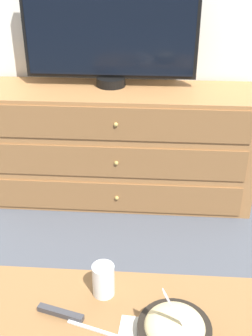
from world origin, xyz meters
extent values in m
plane|color=#474C56|center=(0.00, 0.00, 0.00)|extent=(12.00, 12.00, 0.00)
cube|color=#9E6B3D|center=(0.09, -0.25, 0.34)|extent=(1.55, 0.43, 0.69)
cube|color=brown|center=(0.09, -0.46, 0.11)|extent=(1.43, 0.01, 0.18)
sphere|color=tan|center=(0.09, -0.47, 0.11)|extent=(0.02, 0.02, 0.02)
cube|color=brown|center=(0.09, -0.46, 0.34)|extent=(1.43, 0.01, 0.18)
sphere|color=tan|center=(0.09, -0.47, 0.34)|extent=(0.02, 0.02, 0.02)
cube|color=brown|center=(0.09, -0.46, 0.57)|extent=(1.43, 0.01, 0.18)
sphere|color=tan|center=(0.09, -0.47, 0.57)|extent=(0.02, 0.02, 0.02)
cylinder|color=black|center=(0.03, -0.17, 0.71)|extent=(0.17, 0.17, 0.05)
cube|color=black|center=(0.03, -0.17, 1.03)|extent=(0.96, 0.04, 0.58)
cube|color=black|center=(0.03, -0.19, 1.03)|extent=(0.92, 0.01, 0.54)
cube|color=olive|center=(0.19, -1.69, 0.45)|extent=(0.91, 0.47, 0.02)
cylinder|color=brown|center=(-0.23, -1.50, 0.22)|extent=(0.04, 0.04, 0.44)
cylinder|color=black|center=(0.36, -1.71, 0.48)|extent=(0.21, 0.21, 0.04)
ellipsoid|color=beige|center=(0.36, -1.71, 0.50)|extent=(0.17, 0.17, 0.08)
cube|color=silver|center=(0.37, -1.73, 0.57)|extent=(0.08, 0.03, 0.16)
cube|color=silver|center=(0.33, -1.74, 0.65)|extent=(0.02, 0.03, 0.03)
cylinder|color=#9E6638|center=(0.15, -1.56, 0.50)|extent=(0.06, 0.06, 0.07)
cylinder|color=white|center=(0.15, -1.56, 0.52)|extent=(0.07, 0.07, 0.11)
cube|color=silver|center=(0.15, -1.70, 0.46)|extent=(0.18, 0.06, 0.01)
cube|color=#38383D|center=(0.03, -1.66, 0.47)|extent=(0.14, 0.06, 0.02)
camera|label=1|loc=(0.29, -2.52, 1.44)|focal=45.00mm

